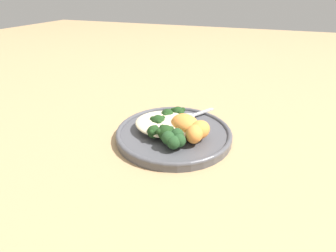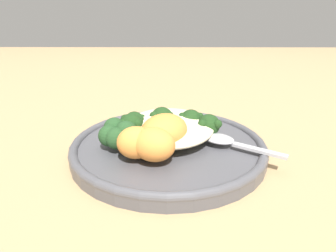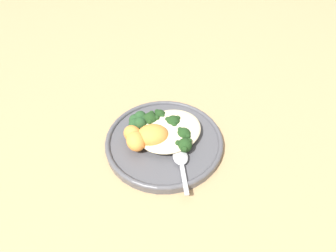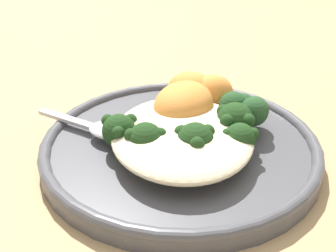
# 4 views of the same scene
# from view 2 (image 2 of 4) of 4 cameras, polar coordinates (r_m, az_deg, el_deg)

# --- Properties ---
(ground_plane) EXTENTS (4.00, 4.00, 0.00)m
(ground_plane) POSITION_cam_2_polar(r_m,az_deg,el_deg) (0.38, -2.40, -5.62)
(ground_plane) COLOR tan
(plate) EXTENTS (0.27, 0.27, 0.02)m
(plate) POSITION_cam_2_polar(r_m,az_deg,el_deg) (0.38, 0.08, -3.84)
(plate) COLOR #4C4C51
(plate) RESTS_ON ground_plane
(quinoa_mound) EXTENTS (0.15, 0.13, 0.03)m
(quinoa_mound) POSITION_cam_2_polar(r_m,az_deg,el_deg) (0.38, 0.08, 0.07)
(quinoa_mound) COLOR beige
(quinoa_mound) RESTS_ON plate
(broccoli_stalk_0) EXTENTS (0.08, 0.11, 0.03)m
(broccoli_stalk_0) POSITION_cam_2_polar(r_m,az_deg,el_deg) (0.37, 6.05, -0.88)
(broccoli_stalk_0) COLOR #8EB25B
(broccoli_stalk_0) RESTS_ON plate
(broccoli_stalk_1) EXTENTS (0.11, 0.08, 0.03)m
(broccoli_stalk_1) POSITION_cam_2_polar(r_m,az_deg,el_deg) (0.38, 3.25, -0.25)
(broccoli_stalk_1) COLOR #8EB25B
(broccoli_stalk_1) RESTS_ON plate
(broccoli_stalk_2) EXTENTS (0.11, 0.04, 0.03)m
(broccoli_stalk_2) POSITION_cam_2_polar(r_m,az_deg,el_deg) (0.39, -1.08, 0.72)
(broccoli_stalk_2) COLOR #8EB25B
(broccoli_stalk_2) RESTS_ON plate
(broccoli_stalk_3) EXTENTS (0.10, 0.10, 0.03)m
(broccoli_stalk_3) POSITION_cam_2_polar(r_m,az_deg,el_deg) (0.38, -4.90, -0.43)
(broccoli_stalk_3) COLOR #8EB25B
(broccoli_stalk_3) RESTS_ON plate
(broccoli_stalk_4) EXTENTS (0.06, 0.09, 0.04)m
(broccoli_stalk_4) POSITION_cam_2_polar(r_m,az_deg,el_deg) (0.37, -6.71, -0.44)
(broccoli_stalk_4) COLOR #8EB25B
(broccoli_stalk_4) RESTS_ON plate
(sweet_potato_chunk_0) EXTENTS (0.06, 0.06, 0.04)m
(sweet_potato_chunk_0) POSITION_cam_2_polar(r_m,az_deg,el_deg) (0.31, -3.53, -4.00)
(sweet_potato_chunk_0) COLOR orange
(sweet_potato_chunk_0) RESTS_ON plate
(sweet_potato_chunk_1) EXTENTS (0.09, 0.09, 0.04)m
(sweet_potato_chunk_1) POSITION_cam_2_polar(r_m,az_deg,el_deg) (0.34, -0.87, -1.13)
(sweet_potato_chunk_1) COLOR orange
(sweet_potato_chunk_1) RESTS_ON plate
(sweet_potato_chunk_2) EXTENTS (0.04, 0.05, 0.04)m
(sweet_potato_chunk_2) POSITION_cam_2_polar(r_m,az_deg,el_deg) (0.31, -6.99, -3.59)
(sweet_potato_chunk_2) COLOR orange
(sweet_potato_chunk_2) RESTS_ON plate
(kale_tuft) EXTENTS (0.05, 0.05, 0.03)m
(kale_tuft) POSITION_cam_2_polar(r_m,az_deg,el_deg) (0.35, -10.77, -1.52)
(kale_tuft) COLOR #234723
(kale_tuft) RESTS_ON plate
(spoon) EXTENTS (0.08, 0.11, 0.01)m
(spoon) POSITION_cam_2_polar(r_m,az_deg,el_deg) (0.36, 12.16, -3.06)
(spoon) COLOR #B7B7BC
(spoon) RESTS_ON plate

